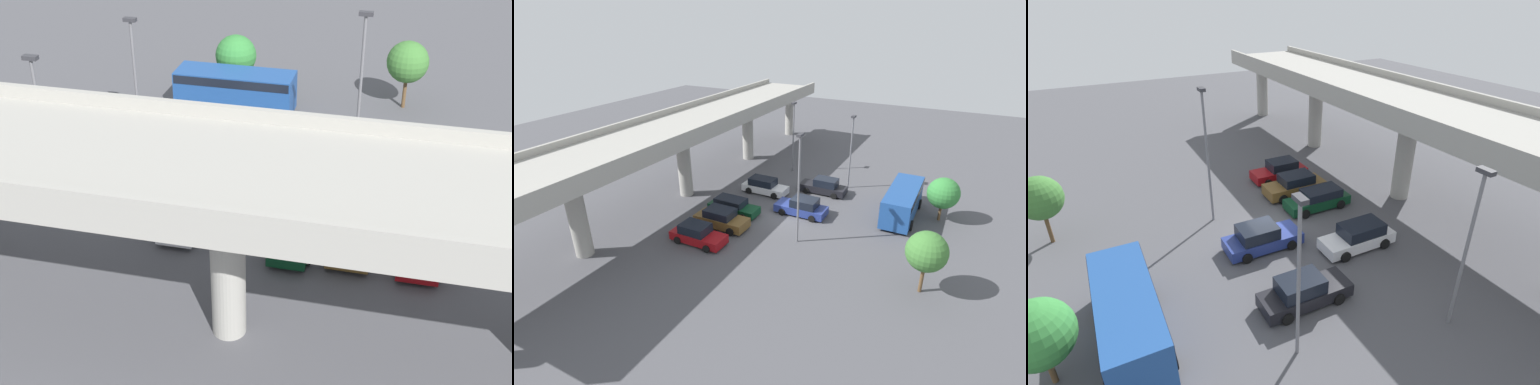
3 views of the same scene
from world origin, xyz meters
The scene contains 14 objects.
ground_plane centered at (0.00, 0.00, 0.00)m, with size 107.09×107.09×0.00m, color #4C4C51.
highway_overpass centered at (0.00, 11.12, 6.51)m, with size 51.31×7.52×8.01m.
parked_car_0 centered at (-7.07, 4.43, 0.74)m, with size 2.10×4.58×1.61m.
parked_car_1 centered at (-4.01, 4.18, 0.79)m, with size 2.19×4.70×1.66m.
parked_car_2 centered at (-1.37, 4.65, 0.71)m, with size 2.01×4.75×1.47m.
parked_car_3 centered at (1.37, -1.12, 0.75)m, with size 2.20×4.73×1.63m.
parked_car_4 centered at (3.99, 4.21, 0.76)m, with size 2.01×4.68×1.61m.
parked_car_5 centered at (6.75, -1.24, 0.74)m, with size 1.98×4.76×1.63m.
shuttle_bus centered at (5.22, -9.28, 1.63)m, with size 7.58×2.80×2.72m.
lamp_post_near_aisle centered at (-3.26, -2.67, 5.23)m, with size 0.70×0.35×9.06m.
lamp_post_mid_lot centered at (9.29, -3.02, 4.56)m, with size 0.70×0.35×7.76m.
lamp_post_by_overpass centered at (11.09, 4.26, 4.71)m, with size 0.70×0.35×8.04m.
tree_front_left centered at (-5.32, -12.55, 3.12)m, with size 2.69×2.69×4.47m.
tree_front_centre centered at (6.02, -12.48, 2.62)m, with size 2.77×2.77×4.01m.
Camera 3 is at (20.04, -9.25, 14.31)m, focal length 28.00 mm.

